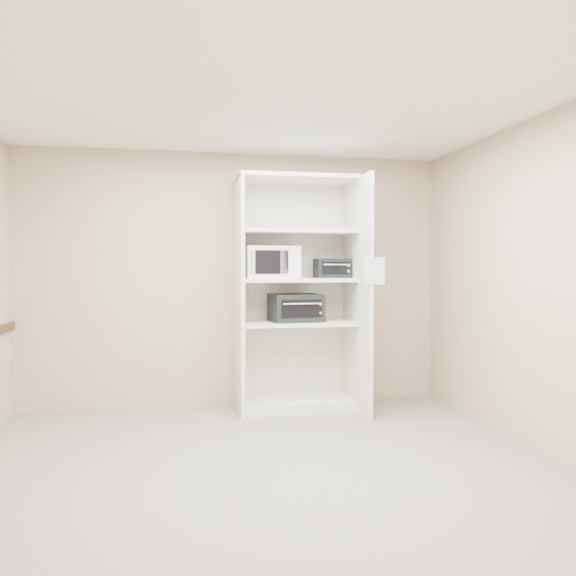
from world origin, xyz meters
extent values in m
cube|color=slate|center=(0.00, 0.00, 0.00)|extent=(4.50, 4.00, 0.01)
cube|color=white|center=(0.00, 0.00, 2.70)|extent=(4.50, 4.00, 0.01)
cube|color=#C3A98D|center=(0.00, 2.00, 1.35)|extent=(4.50, 0.02, 2.70)
cube|color=#C3A98D|center=(0.00, -2.00, 1.35)|extent=(4.50, 0.02, 2.70)
cube|color=#C3A98D|center=(2.25, 0.00, 1.35)|extent=(0.02, 4.00, 2.70)
cube|color=white|center=(0.02, 1.68, 1.20)|extent=(0.04, 0.60, 2.40)
cube|color=white|center=(1.22, 1.53, 1.20)|extent=(0.04, 0.90, 2.40)
cube|color=white|center=(0.62, 1.99, 1.20)|extent=(1.24, 0.02, 2.40)
cube|color=white|center=(0.62, 1.70, 0.05)|extent=(1.16, 0.56, 0.10)
cube|color=white|center=(0.62, 1.70, 0.90)|extent=(1.16, 0.56, 0.04)
cube|color=white|center=(0.62, 1.70, 1.35)|extent=(1.16, 0.56, 0.04)
cube|color=white|center=(0.62, 1.70, 1.85)|extent=(1.16, 0.56, 0.04)
cube|color=white|center=(0.62, 1.70, 2.40)|extent=(1.24, 0.60, 0.04)
cube|color=white|center=(0.34, 1.74, 1.53)|extent=(0.58, 0.46, 0.33)
cube|color=black|center=(1.01, 1.75, 1.47)|extent=(0.36, 0.27, 0.20)
cube|color=black|center=(0.60, 1.66, 1.06)|extent=(0.55, 0.44, 0.29)
cube|color=white|center=(1.24, 1.07, 1.45)|extent=(0.20, 0.02, 0.25)
camera|label=1|loc=(-0.57, -4.03, 1.47)|focal=35.00mm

